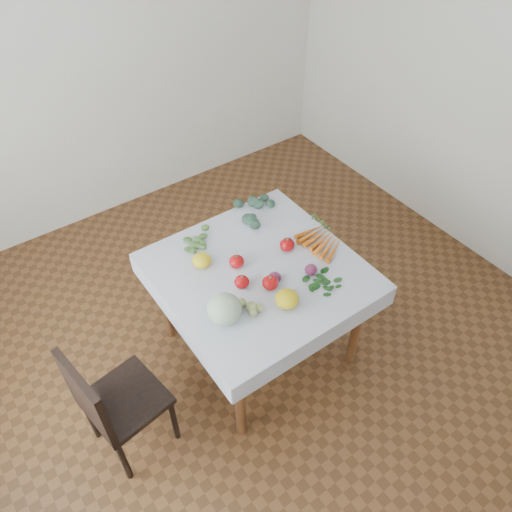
{
  "coord_description": "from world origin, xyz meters",
  "views": [
    {
      "loc": [
        -1.18,
        -1.64,
        2.86
      ],
      "look_at": [
        0.02,
        0.05,
        0.82
      ],
      "focal_mm": 35.0,
      "sensor_mm": 36.0,
      "label": 1
    }
  ],
  "objects": [
    {
      "name": "carrot_bunch",
      "position": [
        0.45,
        -0.03,
        0.77
      ],
      "size": [
        0.23,
        0.31,
        0.03
      ],
      "color": "orange",
      "rests_on": "tablecloth"
    },
    {
      "name": "cabbage",
      "position": [
        -0.36,
        -0.19,
        0.84
      ],
      "size": [
        0.21,
        0.21,
        0.17
      ],
      "primitive_type": "ellipsoid",
      "rotation": [
        0.0,
        0.0,
        0.18
      ],
      "color": "#AFC4A4",
      "rests_on": "tablecloth"
    },
    {
      "name": "kale_bunch",
      "position": [
        0.27,
        0.44,
        0.78
      ],
      "size": [
        0.35,
        0.26,
        0.04
      ],
      "color": "#385B45",
      "rests_on": "tablecloth"
    },
    {
      "name": "tomato_d",
      "position": [
        0.24,
        0.04,
        0.8
      ],
      "size": [
        0.11,
        0.11,
        0.08
      ],
      "primitive_type": "ellipsoid",
      "rotation": [
        0.0,
        0.0,
        -0.28
      ],
      "color": "#BB0C0F",
      "rests_on": "tablecloth"
    },
    {
      "name": "onion_b",
      "position": [
        0.23,
        -0.2,
        0.79
      ],
      "size": [
        0.09,
        0.09,
        0.06
      ],
      "primitive_type": "ellipsoid",
      "rotation": [
        0.0,
        0.0,
        0.19
      ],
      "color": "#5F1B42",
      "rests_on": "tablecloth"
    },
    {
      "name": "tomato_c",
      "position": [
        -0.03,
        -0.15,
        0.8
      ],
      "size": [
        0.11,
        0.11,
        0.08
      ],
      "primitive_type": "ellipsoid",
      "rotation": [
        0.0,
        0.0,
        0.3
      ],
      "color": "#BB0C0F",
      "rests_on": "tablecloth"
    },
    {
      "name": "heirloom_front",
      "position": [
        -0.03,
        -0.3,
        0.8
      ],
      "size": [
        0.15,
        0.15,
        0.09
      ],
      "primitive_type": "ellipsoid",
      "rotation": [
        0.0,
        0.0,
        0.15
      ],
      "color": "yellow",
      "rests_on": "tablecloth"
    },
    {
      "name": "tomato_b",
      "position": [
        -0.09,
        0.1,
        0.79
      ],
      "size": [
        0.1,
        0.1,
        0.08
      ],
      "primitive_type": "ellipsoid",
      "rotation": [
        0.0,
        0.0,
        0.16
      ],
      "color": "#BB0C0F",
      "rests_on": "tablecloth"
    },
    {
      "name": "tablecloth",
      "position": [
        0.0,
        0.0,
        0.75
      ],
      "size": [
        1.12,
        1.12,
        0.01
      ],
      "primitive_type": "cube",
      "color": "white",
      "rests_on": "table"
    },
    {
      "name": "chair",
      "position": [
        -1.04,
        -0.12,
        0.5
      ],
      "size": [
        0.45,
        0.45,
        0.87
      ],
      "color": "black",
      "rests_on": "ground"
    },
    {
      "name": "tomato_a",
      "position": [
        -0.15,
        -0.05,
        0.79
      ],
      "size": [
        0.11,
        0.11,
        0.07
      ],
      "primitive_type": "ellipsoid",
      "rotation": [
        0.0,
        0.0,
        -0.29
      ],
      "color": "#BB0C0F",
      "rests_on": "tablecloth"
    },
    {
      "name": "back_wall",
      "position": [
        0.0,
        2.0,
        1.35
      ],
      "size": [
        4.0,
        0.04,
        2.7
      ],
      "primitive_type": "cube",
      "color": "white",
      "rests_on": "ground"
    },
    {
      "name": "ground",
      "position": [
        0.0,
        0.0,
        0.0
      ],
      "size": [
        4.0,
        4.0,
        0.0
      ],
      "primitive_type": "plane",
      "color": "brown"
    },
    {
      "name": "onion_a",
      "position": [
        0.02,
        -0.13,
        0.79
      ],
      "size": [
        0.09,
        0.09,
        0.07
      ],
      "primitive_type": "ellipsoid",
      "rotation": [
        0.0,
        0.0,
        -0.12
      ],
      "color": "#5F1B42",
      "rests_on": "tablecloth"
    },
    {
      "name": "table",
      "position": [
        0.0,
        0.0,
        0.65
      ],
      "size": [
        1.0,
        1.0,
        0.75
      ],
      "color": "brown",
      "rests_on": "ground"
    },
    {
      "name": "tomatillo_cluster",
      "position": [
        -0.21,
        -0.21,
        0.78
      ],
      "size": [
        0.16,
        0.1,
        0.04
      ],
      "color": "#C0D078",
      "rests_on": "tablecloth"
    },
    {
      "name": "dill_bunch",
      "position": [
        -0.16,
        0.42,
        0.77
      ],
      "size": [
        0.19,
        0.19,
        0.02
      ],
      "color": "#56803A",
      "rests_on": "tablecloth"
    },
    {
      "name": "basil_bunch",
      "position": [
        0.22,
        -0.3,
        0.76
      ],
      "size": [
        0.21,
        0.18,
        0.01
      ],
      "color": "#1F531A",
      "rests_on": "tablecloth"
    },
    {
      "name": "heirloom_back",
      "position": [
        -0.25,
        0.23,
        0.8
      ],
      "size": [
        0.12,
        0.12,
        0.08
      ],
      "primitive_type": "ellipsoid",
      "rotation": [
        0.0,
        0.0,
        0.04
      ],
      "color": "yellow",
      "rests_on": "tablecloth"
    }
  ]
}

